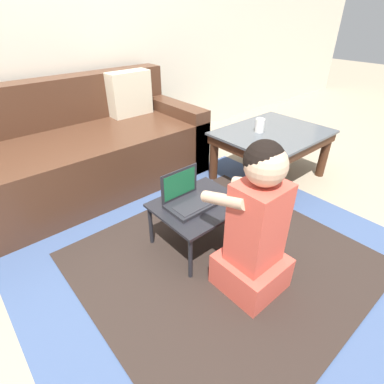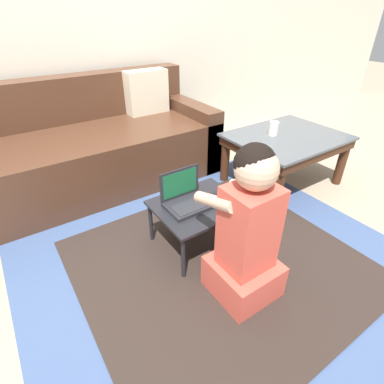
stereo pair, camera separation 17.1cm
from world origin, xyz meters
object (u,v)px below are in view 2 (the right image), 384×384
Objects in this scene: person_seated at (247,234)px; coffee_table at (286,143)px; cup_on_table at (273,128)px; computer_mouse at (218,197)px; laptop at (187,200)px; laptop_desk at (198,209)px; couch at (91,149)px.

coffee_table is at bearing 32.70° from person_seated.
computer_mouse is at bearing -156.90° from cup_on_table.
computer_mouse is (0.18, -0.06, -0.02)m from laptop.
laptop is (-0.06, 0.03, 0.07)m from laptop_desk.
laptop is 0.19m from computer_mouse.
computer_mouse is at bearing -163.06° from coffee_table.
couch reaches higher than coffee_table.
person_seated is (-1.04, -0.67, 0.03)m from coffee_table.
couch reaches higher than laptop.
laptop is at bearing 152.95° from laptop_desk.
cup_on_table is (1.18, -0.82, 0.18)m from couch.
couch is 1.58m from person_seated.
laptop is at bearing -163.76° from cup_on_table.
computer_mouse is at bearing 69.93° from person_seated.
cup_on_table reaches higher than computer_mouse.
cup_on_table is at bearing 16.24° from laptop.
coffee_table is 0.17m from cup_on_table.
coffee_table is 1.05m from laptop_desk.
laptop_desk is 1.94× the size of laptop.
laptop_desk is at bearing -27.05° from laptop.
laptop_desk is at bearing -161.04° from cup_on_table.
person_seated is at bearing -81.34° from couch.
cup_on_table is (0.95, 0.74, 0.09)m from person_seated.
computer_mouse is 0.89m from cup_on_table.
person_seated reaches higher than coffee_table.
person_seated is 1.20m from cup_on_table.
laptop_desk is 1.00m from cup_on_table.
cup_on_table is at bearing -34.64° from couch.
person_seated is (0.04, -0.45, 0.04)m from laptop.
laptop_desk is 4.83× the size of computer_mouse.
laptop is at bearing -168.62° from coffee_table.
coffee_table is 8.34× the size of computer_mouse.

